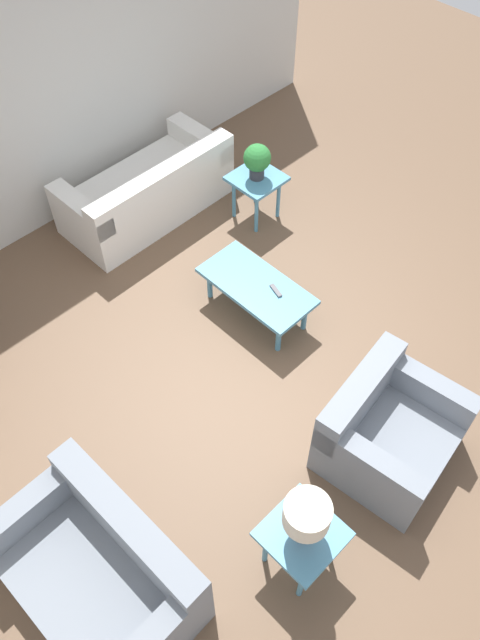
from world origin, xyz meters
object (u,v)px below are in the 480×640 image
(armchair, at_px, (386,432))
(side_table_plant, at_px, (257,184))
(loveseat, at_px, (102,572))
(coffee_table, at_px, (256,288))
(table_lamp, at_px, (307,516))
(side_table_lamp, at_px, (302,538))
(sofa, at_px, (148,192))
(potted_plant, at_px, (257,160))

(armchair, distance_m, side_table_plant, 2.95)
(loveseat, height_order, coffee_table, loveseat)
(coffee_table, bearing_deg, side_table_plant, -45.65)
(side_table_plant, xyz_separation_m, table_lamp, (-2.77, 2.40, 0.39))
(coffee_table, distance_m, table_lamp, 2.38)
(side_table_lamp, height_order, table_lamp, table_lamp)
(sofa, xyz_separation_m, loveseat, (-2.79, 2.71, 0.01))
(side_table_plant, bearing_deg, side_table_lamp, 139.03)
(potted_plant, bearing_deg, armchair, 154.26)
(side_table_plant, xyz_separation_m, side_table_lamp, (-2.77, 2.40, 0.00))
(sofa, bearing_deg, potted_plant, 131.70)
(sofa, relative_size, coffee_table, 1.68)
(table_lamp, bearing_deg, side_table_lamp, -90.00)
(side_table_lamp, relative_size, potted_plant, 1.39)
(table_lamp, bearing_deg, sofa, -24.33)
(side_table_lamp, height_order, potted_plant, potted_plant)
(coffee_table, xyz_separation_m, side_table_lamp, (-1.83, 1.44, 0.10))
(loveseat, bearing_deg, table_lamp, 51.33)
(sofa, height_order, side_table_plant, sofa)
(coffee_table, distance_m, potted_plant, 1.40)
(side_table_lamp, relative_size, table_lamp, 1.22)
(armchair, relative_size, side_table_plant, 2.06)
(loveseat, relative_size, side_table_lamp, 2.65)
(coffee_table, distance_m, side_table_plant, 1.35)
(armchair, bearing_deg, table_lamp, 178.31)
(sofa, distance_m, coffee_table, 1.80)
(sofa, xyz_separation_m, side_table_lamp, (-3.61, 1.63, 0.16))
(loveseat, xyz_separation_m, potted_plant, (1.95, -3.48, 0.46))
(armchair, xyz_separation_m, potted_plant, (2.66, -1.28, 0.45))
(sofa, relative_size, table_lamp, 4.23)
(coffee_table, relative_size, table_lamp, 2.52)
(coffee_table, bearing_deg, side_table_lamp, 141.74)
(side_table_lamp, bearing_deg, loveseat, 52.66)
(side_table_lamp, xyz_separation_m, potted_plant, (2.77, -2.40, 0.31))
(table_lamp, bearing_deg, potted_plant, -40.97)
(armchair, xyz_separation_m, table_lamp, (-0.11, 1.12, 0.53))
(side_table_plant, distance_m, side_table_lamp, 3.67)
(coffee_table, height_order, table_lamp, table_lamp)
(armchair, bearing_deg, coffee_table, 72.09)
(potted_plant, bearing_deg, table_lamp, 139.03)
(armchair, relative_size, loveseat, 0.78)
(side_table_lamp, bearing_deg, table_lamp, 90.00)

